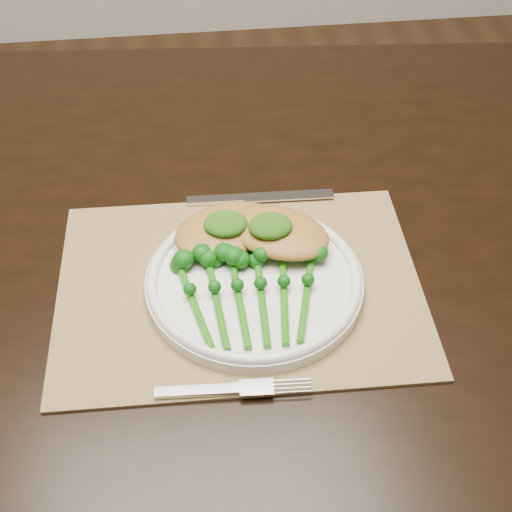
{
  "coord_description": "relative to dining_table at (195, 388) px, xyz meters",
  "views": [
    {
      "loc": [
        0.03,
        -0.66,
        1.36
      ],
      "look_at": [
        0.1,
        -0.07,
        0.78
      ],
      "focal_mm": 50.0,
      "sensor_mm": 36.0,
      "label": 1
    }
  ],
  "objects": [
    {
      "name": "floor",
      "position": [
        -0.01,
        -0.03,
        -0.38
      ],
      "size": [
        4.0,
        4.0,
        0.0
      ],
      "primitive_type": "plane",
      "color": "#4F331B",
      "rests_on": "ground"
    },
    {
      "name": "broccolini_bundle",
      "position": [
        0.08,
        -0.17,
        0.4
      ],
      "size": [
        0.15,
        0.16,
        0.04
      ],
      "rotation": [
        0.0,
        0.0,
        -0.01
      ],
      "color": "#1B6B0E",
      "rests_on": "dinner_plate"
    },
    {
      "name": "knife",
      "position": [
        0.09,
        0.03,
        0.38
      ],
      "size": [
        0.19,
        0.02,
        0.01
      ],
      "rotation": [
        0.0,
        0.0,
        -0.04
      ],
      "color": "silver",
      "rests_on": "placemat"
    },
    {
      "name": "dinner_plate",
      "position": [
        0.09,
        -0.13,
        0.39
      ],
      "size": [
        0.25,
        0.25,
        0.02
      ],
      "color": "white",
      "rests_on": "placemat"
    },
    {
      "name": "pesto_dollop_left",
      "position": [
        0.06,
        -0.07,
        0.42
      ],
      "size": [
        0.05,
        0.04,
        0.02
      ],
      "primitive_type": "ellipsoid",
      "color": "#184409",
      "rests_on": "chicken_fillet_left"
    },
    {
      "name": "placemat",
      "position": [
        0.07,
        -0.13,
        0.37
      ],
      "size": [
        0.43,
        0.32,
        0.0
      ],
      "primitive_type": "cube",
      "rotation": [
        0.0,
        0.0,
        -0.03
      ],
      "color": "olive",
      "rests_on": "dining_table"
    },
    {
      "name": "fork",
      "position": [
        0.06,
        -0.27,
        0.38
      ],
      "size": [
        0.16,
        0.02,
        0.0
      ],
      "rotation": [
        0.0,
        0.0,
        -0.05
      ],
      "color": "silver",
      "rests_on": "placemat"
    },
    {
      "name": "chicken_fillet_right",
      "position": [
        0.12,
        -0.08,
        0.41
      ],
      "size": [
        0.15,
        0.14,
        0.03
      ],
      "primitive_type": "ellipsoid",
      "rotation": [
        0.0,
        0.0,
        -0.58
      ],
      "color": "#A67730",
      "rests_on": "dinner_plate"
    },
    {
      "name": "pesto_dollop_right",
      "position": [
        0.11,
        -0.08,
        0.43
      ],
      "size": [
        0.05,
        0.04,
        0.02
      ],
      "primitive_type": "ellipsoid",
      "color": "#184409",
      "rests_on": "chicken_fillet_right"
    },
    {
      "name": "chicken_fillet_left",
      "position": [
        0.06,
        -0.06,
        0.4
      ],
      "size": [
        0.15,
        0.13,
        0.03
      ],
      "primitive_type": "ellipsoid",
      "rotation": [
        0.0,
        0.0,
        0.33
      ],
      "color": "#A67730",
      "rests_on": "dinner_plate"
    },
    {
      "name": "dining_table",
      "position": [
        0.0,
        0.0,
        0.0
      ],
      "size": [
        1.67,
        1.03,
        0.75
      ],
      "rotation": [
        0.0,
        0.0,
        -0.08
      ],
      "color": "black",
      "rests_on": "ground"
    }
  ]
}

